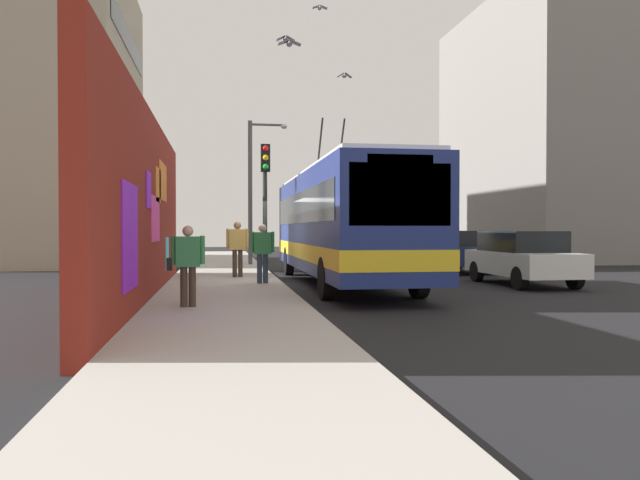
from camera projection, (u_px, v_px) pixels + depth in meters
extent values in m
plane|color=black|center=(280.00, 285.00, 18.31)|extent=(80.00, 80.00, 0.00)
cube|color=#ADA8A0|center=(225.00, 283.00, 18.05)|extent=(48.00, 3.20, 0.15)
cube|color=maroon|center=(147.00, 208.00, 13.97)|extent=(14.38, 0.30, 4.21)
cube|color=#F2338C|center=(155.00, 219.00, 14.20)|extent=(1.83, 0.02, 1.03)
cube|color=orange|center=(163.00, 182.00, 16.10)|extent=(2.07, 0.02, 0.98)
cube|color=#33D8E5|center=(167.00, 254.00, 17.37)|extent=(0.85, 0.02, 0.92)
cube|color=orange|center=(158.00, 185.00, 14.85)|extent=(1.15, 0.02, 0.82)
cube|color=#8C19D8|center=(130.00, 237.00, 10.17)|extent=(1.77, 0.02, 1.75)
cube|color=#8C19D8|center=(149.00, 190.00, 12.83)|extent=(0.83, 0.02, 0.76)
cube|color=#9E937F|center=(61.00, 117.00, 29.69)|extent=(11.80, 6.22, 14.03)
cube|color=black|center=(129.00, 172.00, 30.24)|extent=(10.03, 0.04, 1.10)
cube|color=black|center=(129.00, 107.00, 30.18)|extent=(10.03, 0.04, 1.10)
cube|color=black|center=(128.00, 40.00, 30.13)|extent=(10.03, 0.04, 1.10)
cube|color=gray|center=(558.00, 133.00, 34.78)|extent=(13.55, 8.99, 14.02)
cube|color=black|center=(631.00, 181.00, 35.54)|extent=(11.52, 0.04, 1.10)
cube|color=black|center=(631.00, 125.00, 35.49)|extent=(11.52, 0.04, 1.10)
cube|color=black|center=(632.00, 69.00, 35.43)|extent=(11.52, 0.04, 1.10)
cube|color=navy|center=(341.00, 222.00, 18.38)|extent=(12.29, 2.46, 2.78)
cube|color=silver|center=(341.00, 173.00, 18.36)|extent=(11.80, 2.26, 0.12)
cube|color=yellow|center=(341.00, 251.00, 18.40)|extent=(12.31, 2.48, 0.44)
cube|color=black|center=(400.00, 194.00, 12.33)|extent=(0.04, 2.09, 1.25)
cube|color=black|center=(341.00, 208.00, 18.37)|extent=(11.31, 2.49, 0.89)
cube|color=orange|center=(400.00, 161.00, 12.33)|extent=(0.06, 1.35, 0.28)
cylinder|color=black|center=(340.00, 153.00, 20.22)|extent=(1.43, 0.06, 2.00)
cylinder|color=black|center=(319.00, 152.00, 20.11)|extent=(1.43, 0.06, 2.00)
cylinder|color=black|center=(419.00, 277.00, 14.70)|extent=(1.00, 0.28, 1.00)
cylinder|color=black|center=(326.00, 278.00, 14.35)|extent=(1.00, 0.28, 1.00)
cylinder|color=black|center=(350.00, 261.00, 22.46)|extent=(1.00, 0.28, 1.00)
cylinder|color=black|center=(289.00, 261.00, 22.11)|extent=(1.00, 0.28, 1.00)
cube|color=white|center=(523.00, 263.00, 18.15)|extent=(4.27, 1.81, 0.66)
cube|color=black|center=(521.00, 241.00, 18.23)|extent=(2.56, 1.63, 0.60)
cylinder|color=black|center=(575.00, 278.00, 16.90)|extent=(0.64, 0.22, 0.64)
cylinder|color=black|center=(520.00, 278.00, 16.64)|extent=(0.64, 0.22, 0.64)
cylinder|color=black|center=(525.00, 271.00, 19.68)|extent=(0.64, 0.22, 0.64)
cylinder|color=black|center=(477.00, 271.00, 19.42)|extent=(0.64, 0.22, 0.64)
cube|color=navy|center=(451.00, 255.00, 23.74)|extent=(4.29, 1.87, 0.66)
cube|color=black|center=(450.00, 238.00, 23.81)|extent=(2.57, 1.69, 0.60)
cylinder|color=black|center=(488.00, 266.00, 22.48)|extent=(0.64, 0.22, 0.64)
cylinder|color=black|center=(443.00, 266.00, 22.21)|extent=(0.64, 0.22, 0.64)
cylinder|color=black|center=(458.00, 262.00, 25.27)|extent=(0.64, 0.22, 0.64)
cylinder|color=black|center=(418.00, 262.00, 25.01)|extent=(0.64, 0.22, 0.64)
cylinder|color=#3F3326|center=(240.00, 263.00, 19.28)|extent=(0.14, 0.14, 0.85)
cylinder|color=#3F3326|center=(235.00, 263.00, 19.25)|extent=(0.14, 0.14, 0.85)
cube|color=gold|center=(237.00, 239.00, 19.25)|extent=(0.22, 0.50, 0.64)
cylinder|color=gold|center=(247.00, 238.00, 19.30)|extent=(0.09, 0.09, 0.61)
cylinder|color=gold|center=(228.00, 238.00, 19.21)|extent=(0.09, 0.09, 0.61)
sphere|color=#936B4C|center=(237.00, 225.00, 19.25)|extent=(0.23, 0.23, 0.23)
cylinder|color=#3F3326|center=(192.00, 287.00, 11.88)|extent=(0.14, 0.14, 0.77)
cylinder|color=#3F3326|center=(184.00, 287.00, 11.85)|extent=(0.14, 0.14, 0.77)
cube|color=#338C4C|center=(188.00, 252.00, 11.85)|extent=(0.22, 0.45, 0.58)
cylinder|color=#338C4C|center=(203.00, 250.00, 11.90)|extent=(0.09, 0.09, 0.55)
cylinder|color=#338C4C|center=(173.00, 250.00, 11.81)|extent=(0.09, 0.09, 0.55)
sphere|color=tan|center=(188.00, 231.00, 11.85)|extent=(0.21, 0.21, 0.21)
cube|color=black|center=(169.00, 264.00, 11.80)|extent=(0.14, 0.10, 0.24)
cylinder|color=#2D3F59|center=(265.00, 269.00, 17.09)|extent=(0.14, 0.14, 0.80)
cylinder|color=#2D3F59|center=(260.00, 269.00, 17.06)|extent=(0.14, 0.14, 0.80)
cube|color=#338C4C|center=(262.00, 243.00, 17.06)|extent=(0.22, 0.47, 0.60)
cylinder|color=#338C4C|center=(273.00, 242.00, 17.11)|extent=(0.09, 0.09, 0.57)
cylinder|color=#338C4C|center=(252.00, 242.00, 17.02)|extent=(0.09, 0.09, 0.57)
sphere|color=beige|center=(262.00, 228.00, 17.06)|extent=(0.22, 0.22, 0.22)
cylinder|color=#2D382D|center=(265.00, 211.00, 19.23)|extent=(0.14, 0.14, 4.11)
cube|color=black|center=(265.00, 158.00, 18.99)|extent=(0.20, 0.28, 0.84)
sphere|color=red|center=(266.00, 148.00, 18.88)|extent=(0.18, 0.18, 0.18)
sphere|color=yellow|center=(266.00, 158.00, 18.88)|extent=(0.18, 0.18, 0.18)
sphere|color=green|center=(266.00, 167.00, 18.88)|extent=(0.18, 0.18, 0.18)
cylinder|color=#4C4C51|center=(250.00, 193.00, 26.32)|extent=(0.18, 0.18, 6.08)
cylinder|color=#4C4C51|center=(267.00, 125.00, 26.39)|extent=(0.10, 1.45, 0.10)
ellipsoid|color=silver|center=(284.00, 126.00, 26.51)|extent=(0.44, 0.28, 0.20)
ellipsoid|color=slate|center=(289.00, 44.00, 14.76)|extent=(0.32, 0.14, 0.12)
cube|color=slate|center=(295.00, 43.00, 14.78)|extent=(0.20, 0.27, 0.12)
cube|color=slate|center=(284.00, 42.00, 14.74)|extent=(0.20, 0.27, 0.12)
ellipsoid|color=gray|center=(320.00, 8.00, 22.30)|extent=(0.32, 0.14, 0.12)
cube|color=gray|center=(324.00, 7.00, 22.32)|extent=(0.20, 0.27, 0.11)
cube|color=gray|center=(316.00, 7.00, 22.28)|extent=(0.20, 0.27, 0.11)
ellipsoid|color=slate|center=(344.00, 76.00, 21.94)|extent=(0.32, 0.14, 0.12)
cube|color=slate|center=(348.00, 75.00, 21.96)|extent=(0.20, 0.25, 0.17)
cube|color=slate|center=(340.00, 75.00, 21.91)|extent=(0.20, 0.25, 0.17)
ellipsoid|color=slate|center=(286.00, 40.00, 18.06)|extent=(0.32, 0.14, 0.12)
cube|color=slate|center=(290.00, 39.00, 18.08)|extent=(0.20, 0.26, 0.15)
cube|color=slate|center=(281.00, 38.00, 18.04)|extent=(0.20, 0.26, 0.15)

